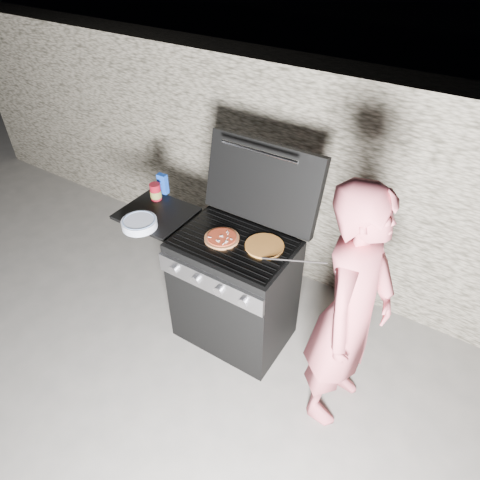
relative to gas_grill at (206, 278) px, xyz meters
The scene contains 10 objects.
ground 0.52m from the gas_grill, ahead, with size 50.00×50.00×0.00m, color #635F5B.
stone_wall 1.17m from the gas_grill, 76.61° to the left, with size 8.00×0.35×1.80m, color #A19682.
gas_grill is the anchor object (origin of this frame).
pizza_topped 0.50m from the gas_grill, ahead, with size 0.23×0.23×0.03m, color gold, non-canonical shape.
pizza_plain 0.65m from the gas_grill, ahead, with size 0.26×0.26×0.01m, color orange.
sauce_jar 0.75m from the gas_grill, 166.01° to the left, with size 0.08×0.08×0.13m, color maroon.
blue_carton 0.79m from the gas_grill, 157.12° to the left, with size 0.07×0.04×0.16m, color #1241BC.
plate_stack 0.65m from the gas_grill, 153.39° to the right, with size 0.24×0.24×0.06m, color white.
person 1.19m from the gas_grill, ahead, with size 0.62×0.41×1.69m, color #C15661.
tongs 0.85m from the gas_grill, ahead, with size 0.01×0.01×0.41m, color black.
Camera 1 is at (1.21, -1.82, 2.67)m, focal length 32.00 mm.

